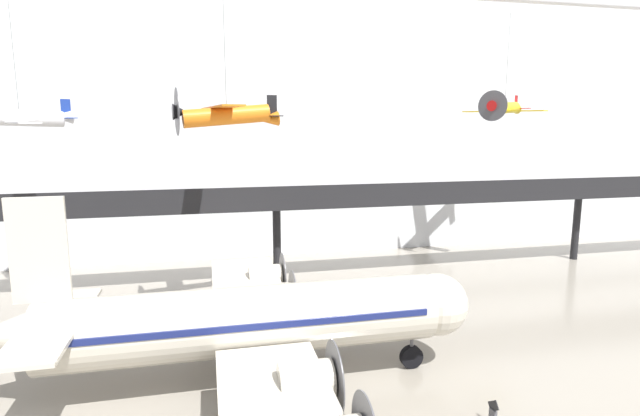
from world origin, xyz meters
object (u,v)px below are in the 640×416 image
(suspended_plane_yellow_lowwing, at_px, (505,108))
(airliner_silver_main, at_px, (244,322))
(suspended_plane_white_twin, at_px, (20,118))
(info_sign_pedestal, at_px, (493,414))
(suspended_plane_orange_highwing, at_px, (227,115))

(suspended_plane_yellow_lowwing, bearing_deg, airliner_silver_main, -1.30)
(airliner_silver_main, distance_m, suspended_plane_yellow_lowwing, 32.97)
(suspended_plane_white_twin, bearing_deg, info_sign_pedestal, 111.10)
(suspended_plane_yellow_lowwing, distance_m, info_sign_pedestal, 31.15)
(suspended_plane_white_twin, distance_m, suspended_plane_yellow_lowwing, 39.63)
(suspended_plane_orange_highwing, relative_size, info_sign_pedestal, 8.43)
(suspended_plane_white_twin, relative_size, info_sign_pedestal, 8.78)
(airliner_silver_main, height_order, info_sign_pedestal, airliner_silver_main)
(airliner_silver_main, height_order, suspended_plane_white_twin, suspended_plane_white_twin)
(airliner_silver_main, xyz_separation_m, suspended_plane_orange_highwing, (-0.19, 8.51, 10.53))
(airliner_silver_main, bearing_deg, suspended_plane_yellow_lowwing, 34.55)
(suspended_plane_orange_highwing, height_order, info_sign_pedestal, suspended_plane_orange_highwing)
(airliner_silver_main, relative_size, suspended_plane_yellow_lowwing, 2.99)
(suspended_plane_white_twin, relative_size, suspended_plane_yellow_lowwing, 1.14)
(suspended_plane_white_twin, distance_m, info_sign_pedestal, 34.55)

